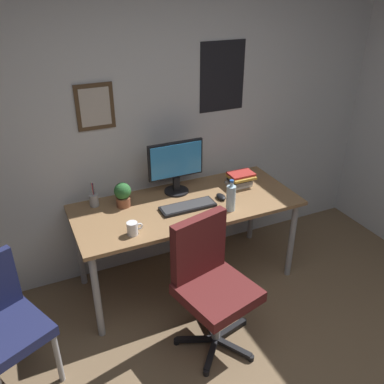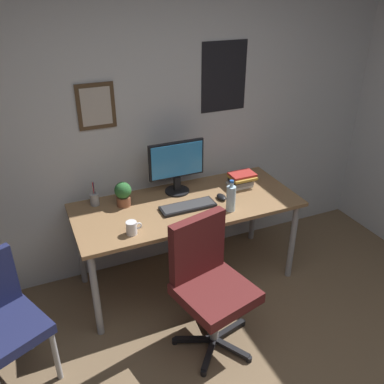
{
  "view_description": "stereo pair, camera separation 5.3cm",
  "coord_description": "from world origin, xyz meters",
  "px_view_note": "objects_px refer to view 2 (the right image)",
  "views": [
    {
      "loc": [
        -1.02,
        -0.86,
        2.33
      ],
      "look_at": [
        0.1,
        1.6,
        0.89
      ],
      "focal_mm": 38.45,
      "sensor_mm": 36.0,
      "label": 1
    },
    {
      "loc": [
        -0.97,
        -0.88,
        2.33
      ],
      "look_at": [
        0.1,
        1.6,
        0.89
      ],
      "focal_mm": 38.45,
      "sensor_mm": 36.0,
      "label": 2
    }
  ],
  "objects_px": {
    "office_chair": "(208,279)",
    "keyboard": "(188,206)",
    "computer_mouse": "(221,197)",
    "coffee_mug_near": "(132,228)",
    "pen_cup": "(94,199)",
    "book_stack_left": "(241,179)",
    "water_bottle": "(231,198)",
    "potted_plant": "(123,193)",
    "monitor": "(177,165)"
  },
  "relations": [
    {
      "from": "office_chair",
      "to": "keyboard",
      "type": "bearing_deg",
      "value": 80.28
    },
    {
      "from": "keyboard",
      "to": "computer_mouse",
      "type": "bearing_deg",
      "value": 4.58
    },
    {
      "from": "office_chair",
      "to": "coffee_mug_near",
      "type": "relative_size",
      "value": 8.34
    },
    {
      "from": "pen_cup",
      "to": "book_stack_left",
      "type": "distance_m",
      "value": 1.21
    },
    {
      "from": "office_chair",
      "to": "pen_cup",
      "type": "relative_size",
      "value": 4.75
    },
    {
      "from": "water_bottle",
      "to": "potted_plant",
      "type": "xyz_separation_m",
      "value": [
        -0.72,
        0.4,
        -0.0
      ]
    },
    {
      "from": "office_chair",
      "to": "book_stack_left",
      "type": "height_order",
      "value": "office_chair"
    },
    {
      "from": "coffee_mug_near",
      "to": "computer_mouse",
      "type": "bearing_deg",
      "value": 13.95
    },
    {
      "from": "potted_plant",
      "to": "book_stack_left",
      "type": "height_order",
      "value": "potted_plant"
    },
    {
      "from": "monitor",
      "to": "keyboard",
      "type": "xyz_separation_m",
      "value": [
        -0.02,
        -0.28,
        -0.23
      ]
    },
    {
      "from": "monitor",
      "to": "book_stack_left",
      "type": "xyz_separation_m",
      "value": [
        0.53,
        -0.11,
        -0.18
      ]
    },
    {
      "from": "keyboard",
      "to": "pen_cup",
      "type": "height_order",
      "value": "pen_cup"
    },
    {
      "from": "book_stack_left",
      "to": "keyboard",
      "type": "bearing_deg",
      "value": -163.18
    },
    {
      "from": "computer_mouse",
      "to": "water_bottle",
      "type": "height_order",
      "value": "water_bottle"
    },
    {
      "from": "office_chair",
      "to": "monitor",
      "type": "height_order",
      "value": "monitor"
    },
    {
      "from": "coffee_mug_near",
      "to": "pen_cup",
      "type": "distance_m",
      "value": 0.53
    },
    {
      "from": "keyboard",
      "to": "water_bottle",
      "type": "xyz_separation_m",
      "value": [
        0.28,
        -0.16,
        0.09
      ]
    },
    {
      "from": "monitor",
      "to": "keyboard",
      "type": "relative_size",
      "value": 1.07
    },
    {
      "from": "monitor",
      "to": "coffee_mug_near",
      "type": "xyz_separation_m",
      "value": [
        -0.51,
        -0.45,
        -0.19
      ]
    },
    {
      "from": "coffee_mug_near",
      "to": "book_stack_left",
      "type": "bearing_deg",
      "value": 18.02
    },
    {
      "from": "pen_cup",
      "to": "keyboard",
      "type": "bearing_deg",
      "value": -27.47
    },
    {
      "from": "office_chair",
      "to": "keyboard",
      "type": "xyz_separation_m",
      "value": [
        0.1,
        0.58,
        0.23
      ]
    },
    {
      "from": "computer_mouse",
      "to": "potted_plant",
      "type": "relative_size",
      "value": 0.56
    },
    {
      "from": "keyboard",
      "to": "pen_cup",
      "type": "bearing_deg",
      "value": 152.53
    },
    {
      "from": "monitor",
      "to": "pen_cup",
      "type": "distance_m",
      "value": 0.69
    },
    {
      "from": "computer_mouse",
      "to": "book_stack_left",
      "type": "xyz_separation_m",
      "value": [
        0.26,
        0.14,
        0.04
      ]
    },
    {
      "from": "office_chair",
      "to": "potted_plant",
      "type": "bearing_deg",
      "value": 112.33
    },
    {
      "from": "keyboard",
      "to": "computer_mouse",
      "type": "xyz_separation_m",
      "value": [
        0.3,
        0.02,
        0.01
      ]
    },
    {
      "from": "coffee_mug_near",
      "to": "book_stack_left",
      "type": "xyz_separation_m",
      "value": [
        1.05,
        0.34,
        0.01
      ]
    },
    {
      "from": "keyboard",
      "to": "potted_plant",
      "type": "relative_size",
      "value": 2.21
    },
    {
      "from": "computer_mouse",
      "to": "pen_cup",
      "type": "height_order",
      "value": "pen_cup"
    },
    {
      "from": "keyboard",
      "to": "pen_cup",
      "type": "relative_size",
      "value": 2.15
    },
    {
      "from": "water_bottle",
      "to": "potted_plant",
      "type": "bearing_deg",
      "value": 151.05
    },
    {
      "from": "computer_mouse",
      "to": "water_bottle",
      "type": "bearing_deg",
      "value": -95.46
    },
    {
      "from": "monitor",
      "to": "coffee_mug_near",
      "type": "distance_m",
      "value": 0.71
    },
    {
      "from": "computer_mouse",
      "to": "book_stack_left",
      "type": "height_order",
      "value": "book_stack_left"
    },
    {
      "from": "coffee_mug_near",
      "to": "potted_plant",
      "type": "bearing_deg",
      "value": 82.7
    },
    {
      "from": "office_chair",
      "to": "potted_plant",
      "type": "distance_m",
      "value": 0.94
    },
    {
      "from": "computer_mouse",
      "to": "potted_plant",
      "type": "bearing_deg",
      "value": 163.82
    },
    {
      "from": "computer_mouse",
      "to": "pen_cup",
      "type": "xyz_separation_m",
      "value": [
        -0.94,
        0.31,
        0.04
      ]
    },
    {
      "from": "keyboard",
      "to": "potted_plant",
      "type": "height_order",
      "value": "potted_plant"
    },
    {
      "from": "office_chair",
      "to": "coffee_mug_near",
      "type": "bearing_deg",
      "value": 133.49
    },
    {
      "from": "book_stack_left",
      "to": "office_chair",
      "type": "bearing_deg",
      "value": -131.12
    },
    {
      "from": "office_chair",
      "to": "potted_plant",
      "type": "xyz_separation_m",
      "value": [
        -0.34,
        0.82,
        0.32
      ]
    },
    {
      "from": "monitor",
      "to": "office_chair",
      "type": "bearing_deg",
      "value": -98.07
    },
    {
      "from": "computer_mouse",
      "to": "coffee_mug_near",
      "type": "height_order",
      "value": "coffee_mug_near"
    },
    {
      "from": "potted_plant",
      "to": "pen_cup",
      "type": "xyz_separation_m",
      "value": [
        -0.2,
        0.1,
        -0.05
      ]
    },
    {
      "from": "computer_mouse",
      "to": "potted_plant",
      "type": "height_order",
      "value": "potted_plant"
    },
    {
      "from": "book_stack_left",
      "to": "water_bottle",
      "type": "bearing_deg",
      "value": -129.84
    },
    {
      "from": "computer_mouse",
      "to": "coffee_mug_near",
      "type": "relative_size",
      "value": 0.97
    }
  ]
}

